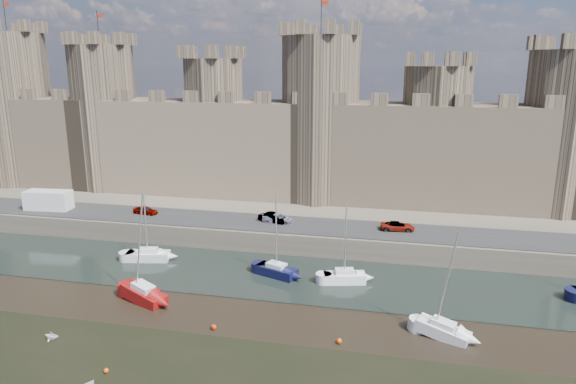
{
  "coord_description": "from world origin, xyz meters",
  "views": [
    {
      "loc": [
        13.35,
        -25.0,
        21.92
      ],
      "look_at": [
        3.05,
        22.0,
        9.77
      ],
      "focal_mm": 32.0,
      "sensor_mm": 36.0,
      "label": 1
    }
  ],
  "objects_px": {
    "sailboat_2": "(344,276)",
    "car_0": "(145,210)",
    "van": "(48,200)",
    "sailboat_5": "(443,329)",
    "sailboat_4": "(144,294)",
    "sailboat_1": "(276,270)",
    "car_1": "(273,218)",
    "car_2": "(278,218)",
    "sailboat_0": "(148,255)",
    "car_3": "(398,226)"
  },
  "relations": [
    {
      "from": "sailboat_4",
      "to": "car_3",
      "type": "bearing_deg",
      "value": 61.37
    },
    {
      "from": "car_0",
      "to": "van",
      "type": "height_order",
      "value": "van"
    },
    {
      "from": "car_3",
      "to": "van",
      "type": "xyz_separation_m",
      "value": [
        -46.38,
        -0.99,
        0.77
      ]
    },
    {
      "from": "sailboat_1",
      "to": "car_0",
      "type": "bearing_deg",
      "value": 173.71
    },
    {
      "from": "sailboat_1",
      "to": "sailboat_0",
      "type": "bearing_deg",
      "value": -163.47
    },
    {
      "from": "sailboat_0",
      "to": "car_2",
      "type": "bearing_deg",
      "value": 24.67
    },
    {
      "from": "sailboat_5",
      "to": "sailboat_0",
      "type": "bearing_deg",
      "value": -176.9
    },
    {
      "from": "sailboat_5",
      "to": "van",
      "type": "bearing_deg",
      "value": -179.28
    },
    {
      "from": "van",
      "to": "sailboat_1",
      "type": "relative_size",
      "value": 0.68
    },
    {
      "from": "car_1",
      "to": "sailboat_2",
      "type": "bearing_deg",
      "value": -117.28
    },
    {
      "from": "sailboat_1",
      "to": "car_2",
      "type": "bearing_deg",
      "value": 123.46
    },
    {
      "from": "van",
      "to": "sailboat_5",
      "type": "bearing_deg",
      "value": -25.37
    },
    {
      "from": "car_0",
      "to": "sailboat_4",
      "type": "xyz_separation_m",
      "value": [
        9.38,
        -18.74,
        -2.27
      ]
    },
    {
      "from": "sailboat_0",
      "to": "van",
      "type": "bearing_deg",
      "value": 144.61
    },
    {
      "from": "sailboat_1",
      "to": "sailboat_2",
      "type": "xyz_separation_m",
      "value": [
        7.19,
        -0.16,
        0.02
      ]
    },
    {
      "from": "sailboat_4",
      "to": "sailboat_2",
      "type": "bearing_deg",
      "value": 46.54
    },
    {
      "from": "car_1",
      "to": "sailboat_2",
      "type": "xyz_separation_m",
      "value": [
        10.19,
        -10.72,
        -2.36
      ]
    },
    {
      "from": "sailboat_4",
      "to": "sailboat_5",
      "type": "xyz_separation_m",
      "value": [
        27.14,
        -0.7,
        -0.12
      ]
    },
    {
      "from": "car_1",
      "to": "car_2",
      "type": "relative_size",
      "value": 0.94
    },
    {
      "from": "car_2",
      "to": "sailboat_4",
      "type": "bearing_deg",
      "value": 159.14
    },
    {
      "from": "sailboat_5",
      "to": "car_0",
      "type": "bearing_deg",
      "value": 172.99
    },
    {
      "from": "van",
      "to": "sailboat_2",
      "type": "bearing_deg",
      "value": -18.34
    },
    {
      "from": "sailboat_0",
      "to": "sailboat_5",
      "type": "distance_m",
      "value": 33.22
    },
    {
      "from": "car_1",
      "to": "van",
      "type": "xyz_separation_m",
      "value": [
        -31.09,
        -0.99,
        0.71
      ]
    },
    {
      "from": "car_3",
      "to": "sailboat_0",
      "type": "height_order",
      "value": "sailboat_0"
    },
    {
      "from": "sailboat_2",
      "to": "car_0",
      "type": "bearing_deg",
      "value": 145.36
    },
    {
      "from": "car_0",
      "to": "sailboat_1",
      "type": "bearing_deg",
      "value": -107.14
    },
    {
      "from": "van",
      "to": "sailboat_0",
      "type": "bearing_deg",
      "value": -29.23
    },
    {
      "from": "car_2",
      "to": "sailboat_4",
      "type": "relative_size",
      "value": 0.36
    },
    {
      "from": "sailboat_5",
      "to": "sailboat_1",
      "type": "bearing_deg",
      "value": 171.91
    },
    {
      "from": "car_0",
      "to": "van",
      "type": "relative_size",
      "value": 0.55
    },
    {
      "from": "car_0",
      "to": "sailboat_2",
      "type": "bearing_deg",
      "value": -101.01
    },
    {
      "from": "sailboat_1",
      "to": "car_1",
      "type": "bearing_deg",
      "value": 126.68
    },
    {
      "from": "sailboat_2",
      "to": "sailboat_4",
      "type": "height_order",
      "value": "sailboat_4"
    },
    {
      "from": "sailboat_2",
      "to": "sailboat_4",
      "type": "distance_m",
      "value": 19.83
    },
    {
      "from": "car_1",
      "to": "sailboat_1",
      "type": "relative_size",
      "value": 0.42
    },
    {
      "from": "car_2",
      "to": "sailboat_5",
      "type": "distance_m",
      "value": 27.16
    },
    {
      "from": "sailboat_4",
      "to": "sailboat_0",
      "type": "bearing_deg",
      "value": 137.22
    },
    {
      "from": "car_0",
      "to": "sailboat_2",
      "type": "xyz_separation_m",
      "value": [
        27.43,
        -10.54,
        -2.31
      ]
    },
    {
      "from": "van",
      "to": "sailboat_1",
      "type": "bearing_deg",
      "value": -20.75
    },
    {
      "from": "car_3",
      "to": "sailboat_4",
      "type": "bearing_deg",
      "value": 123.99
    },
    {
      "from": "car_2",
      "to": "van",
      "type": "bearing_deg",
      "value": 95.12
    },
    {
      "from": "car_2",
      "to": "van",
      "type": "distance_m",
      "value": 31.75
    },
    {
      "from": "car_2",
      "to": "sailboat_1",
      "type": "relative_size",
      "value": 0.44
    },
    {
      "from": "sailboat_2",
      "to": "sailboat_1",
      "type": "bearing_deg",
      "value": 165.09
    },
    {
      "from": "car_0",
      "to": "sailboat_2",
      "type": "distance_m",
      "value": 29.48
    },
    {
      "from": "car_0",
      "to": "car_3",
      "type": "xyz_separation_m",
      "value": [
        32.53,
        0.19,
        -0.01
      ]
    },
    {
      "from": "sailboat_4",
      "to": "car_2",
      "type": "bearing_deg",
      "value": 87.89
    },
    {
      "from": "car_0",
      "to": "sailboat_2",
      "type": "relative_size",
      "value": 0.37
    },
    {
      "from": "sailboat_1",
      "to": "sailboat_2",
      "type": "distance_m",
      "value": 7.19
    }
  ]
}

